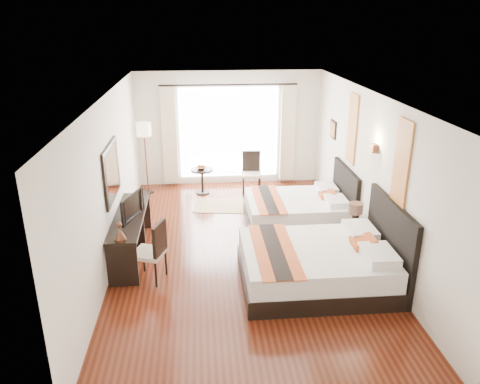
{
  "coord_description": "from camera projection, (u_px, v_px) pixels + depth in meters",
  "views": [
    {
      "loc": [
        -0.74,
        -7.54,
        4.01
      ],
      "look_at": [
        -0.05,
        0.15,
        1.09
      ],
      "focal_mm": 35.0,
      "sensor_mm": 36.0,
      "label": 1
    }
  ],
  "objects": [
    {
      "name": "bronze_figurine",
      "position": [
        120.0,
        233.0,
        7.16
      ],
      "size": [
        0.22,
        0.22,
        0.27
      ],
      "primitive_type": null,
      "rotation": [
        0.0,
        0.0,
        -0.28
      ],
      "color": "#49291A",
      "rests_on": "console_desk"
    },
    {
      "name": "wall_headboard",
      "position": [
        371.0,
        174.0,
        8.2
      ],
      "size": [
        0.01,
        7.5,
        2.8
      ],
      "primitive_type": "cube",
      "color": "silver",
      "rests_on": "floor"
    },
    {
      "name": "art_panel_near",
      "position": [
        402.0,
        164.0,
        6.89
      ],
      "size": [
        0.03,
        0.5,
        1.35
      ],
      "primitive_type": "cube",
      "color": "#8D3614",
      "rests_on": "wall_headboard"
    },
    {
      "name": "side_table",
      "position": [
        202.0,
        181.0,
        11.16
      ],
      "size": [
        0.53,
        0.53,
        0.61
      ],
      "primitive_type": "cylinder",
      "color": "black",
      "rests_on": "floor"
    },
    {
      "name": "bed_near",
      "position": [
        321.0,
        264.0,
        7.37
      ],
      "size": [
        2.37,
        1.85,
        1.34
      ],
      "color": "black",
      "rests_on": "floor"
    },
    {
      "name": "drape_right",
      "position": [
        288.0,
        133.0,
        11.55
      ],
      "size": [
        0.35,
        0.14,
        2.35
      ],
      "primitive_type": "cube",
      "color": "beige",
      "rests_on": "floor"
    },
    {
      "name": "wall_entry",
      "position": [
        281.0,
        303.0,
        4.52
      ],
      "size": [
        4.5,
        0.01,
        2.8
      ],
      "primitive_type": "cube",
      "color": "silver",
      "rests_on": "floor"
    },
    {
      "name": "bed_far",
      "position": [
        300.0,
        209.0,
        9.57
      ],
      "size": [
        2.06,
        1.61,
        1.16
      ],
      "color": "black",
      "rests_on": "floor"
    },
    {
      "name": "mirror_frame",
      "position": [
        111.0,
        172.0,
        7.84
      ],
      "size": [
        0.04,
        1.25,
        0.95
      ],
      "primitive_type": "cube",
      "color": "black",
      "rests_on": "wall_desk"
    },
    {
      "name": "wall_window",
      "position": [
        229.0,
        129.0,
        11.5
      ],
      "size": [
        4.5,
        0.01,
        2.8
      ],
      "primitive_type": "cube",
      "color": "silver",
      "rests_on": "floor"
    },
    {
      "name": "art_panel_far",
      "position": [
        352.0,
        129.0,
        9.06
      ],
      "size": [
        0.03,
        0.5,
        1.35
      ],
      "primitive_type": "cube",
      "color": "#8D3614",
      "rests_on": "wall_headboard"
    },
    {
      "name": "drape_left",
      "position": [
        169.0,
        136.0,
        11.31
      ],
      "size": [
        0.35,
        0.14,
        2.35
      ],
      "primitive_type": "cube",
      "color": "beige",
      "rests_on": "floor"
    },
    {
      "name": "nightstand",
      "position": [
        355.0,
        239.0,
        8.42
      ],
      "size": [
        0.4,
        0.5,
        0.48
      ],
      "primitive_type": "cube",
      "color": "black",
      "rests_on": "floor"
    },
    {
      "name": "mirror_glass",
      "position": [
        113.0,
        172.0,
        7.84
      ],
      "size": [
        0.01,
        1.12,
        0.82
      ],
      "primitive_type": "cube",
      "color": "white",
      "rests_on": "mirror_frame"
    },
    {
      "name": "desk_chair",
      "position": [
        151.0,
        262.0,
        7.49
      ],
      "size": [
        0.6,
        0.6,
        1.01
      ],
      "rotation": [
        0.0,
        0.0,
        2.79
      ],
      "color": "#BBAA90",
      "rests_on": "floor"
    },
    {
      "name": "wall_desk",
      "position": [
        110.0,
        182.0,
        7.82
      ],
      "size": [
        0.01,
        7.5,
        2.8
      ],
      "primitive_type": "cube",
      "color": "silver",
      "rests_on": "floor"
    },
    {
      "name": "vase",
      "position": [
        361.0,
        226.0,
        8.18
      ],
      "size": [
        0.13,
        0.13,
        0.12
      ],
      "primitive_type": "imported",
      "rotation": [
        0.0,
        0.0,
        -0.2
      ],
      "color": "black",
      "rests_on": "nightstand"
    },
    {
      "name": "wall_sconce",
      "position": [
        374.0,
        148.0,
        7.85
      ],
      "size": [
        0.1,
        0.14,
        0.14
      ],
      "primitive_type": "cube",
      "color": "#49291A",
      "rests_on": "wall_headboard"
    },
    {
      "name": "ceiling",
      "position": [
        244.0,
        96.0,
        7.52
      ],
      "size": [
        4.5,
        7.5,
        0.02
      ],
      "primitive_type": "cube",
      "color": "white",
      "rests_on": "wall_headboard"
    },
    {
      "name": "jute_rug",
      "position": [
        222.0,
        206.0,
        10.5
      ],
      "size": [
        1.37,
        1.03,
        0.01
      ],
      "primitive_type": "cube",
      "rotation": [
        0.0,
        0.0,
        -0.15
      ],
      "color": "tan",
      "rests_on": "floor"
    },
    {
      "name": "floor",
      "position": [
        243.0,
        251.0,
        8.51
      ],
      "size": [
        4.5,
        7.5,
        0.01
      ],
      "primitive_type": "cube",
      "color": "#3E120B",
      "rests_on": "ground"
    },
    {
      "name": "window_glass",
      "position": [
        229.0,
        133.0,
        11.52
      ],
      "size": [
        2.4,
        0.02,
        2.2
      ],
      "primitive_type": "cube",
      "color": "white",
      "rests_on": "wall_window"
    },
    {
      "name": "television",
      "position": [
        128.0,
        206.0,
        7.93
      ],
      "size": [
        0.35,
        0.76,
        0.45
      ],
      "primitive_type": "imported",
      "rotation": [
        0.0,
        0.0,
        1.23
      ],
      "color": "black",
      "rests_on": "console_desk"
    },
    {
      "name": "sheer_curtain",
      "position": [
        229.0,
        133.0,
        11.46
      ],
      "size": [
        2.3,
        0.02,
        2.1
      ],
      "primitive_type": "cube",
      "color": "white",
      "rests_on": "wall_window"
    },
    {
      "name": "floor_lamp",
      "position": [
        144.0,
        134.0,
        10.79
      ],
      "size": [
        0.34,
        0.34,
        1.71
      ],
      "color": "black",
      "rests_on": "floor"
    },
    {
      "name": "table_lamp",
      "position": [
        356.0,
        210.0,
        8.31
      ],
      "size": [
        0.25,
        0.25,
        0.4
      ],
      "color": "black",
      "rests_on": "nightstand"
    },
    {
      "name": "fruit_bowl",
      "position": [
        201.0,
        168.0,
        11.01
      ],
      "size": [
        0.29,
        0.29,
        0.05
      ],
      "primitive_type": "imported",
      "rotation": [
        0.0,
        0.0,
        0.41
      ],
      "color": "#4A2E1A",
      "rests_on": "side_table"
    },
    {
      "name": "window_chair",
      "position": [
        251.0,
        180.0,
        11.24
      ],
      "size": [
        0.49,
        0.49,
        0.98
      ],
      "rotation": [
        0.0,
        0.0,
        -1.65
      ],
      "color": "#BBAA90",
      "rests_on": "floor"
    },
    {
      "name": "console_desk",
      "position": [
        131.0,
        234.0,
        8.27
      ],
      "size": [
        0.5,
        2.2,
        0.76
      ],
      "primitive_type": "cube",
      "color": "black",
      "rests_on": "floor"
    }
  ]
}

